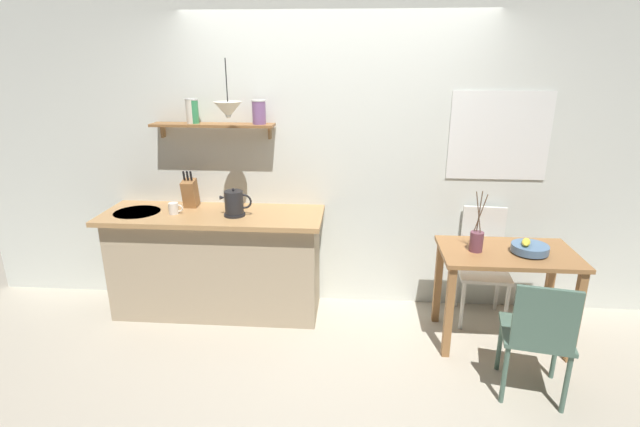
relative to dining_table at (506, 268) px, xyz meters
The scene contains 13 objects.
ground_plane 1.47m from the dining_table, behind, with size 14.00×14.00×0.00m, color #BCB29E.
back_wall 1.48m from the dining_table, 151.32° to the left, with size 6.80×0.11×2.70m.
kitchen_counter 2.36m from the dining_table, behind, with size 1.83×0.63×0.92m.
wall_shelf 2.55m from the dining_table, 168.59° to the left, with size 1.02×0.20×0.33m.
dining_table is the anchor object (origin of this frame).
dining_chair_near 0.69m from the dining_table, 87.94° to the right, with size 0.49×0.49×0.85m.
dining_chair_far 0.41m from the dining_table, 99.95° to the left, with size 0.44×0.46×0.95m.
fruit_bowl 0.23m from the dining_table, 14.36° to the right, with size 0.27×0.27×0.11m.
twig_vase 0.33m from the dining_table, behind, with size 0.10×0.10×0.47m.
electric_kettle 2.18m from the dining_table, behind, with size 0.26×0.17×0.23m.
knife_block 2.63m from the dining_table, behind, with size 0.11×0.17×0.33m.
coffee_mug_by_sink 2.67m from the dining_table, behind, with size 0.12×0.08×0.09m.
pendant_lamp 2.42m from the dining_table, behind, with size 0.21×0.21×0.43m.
Camera 1 is at (0.18, -3.37, 2.15)m, focal length 26.75 mm.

